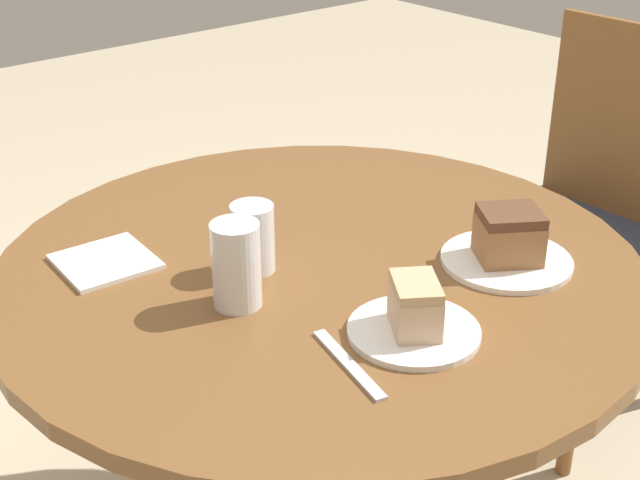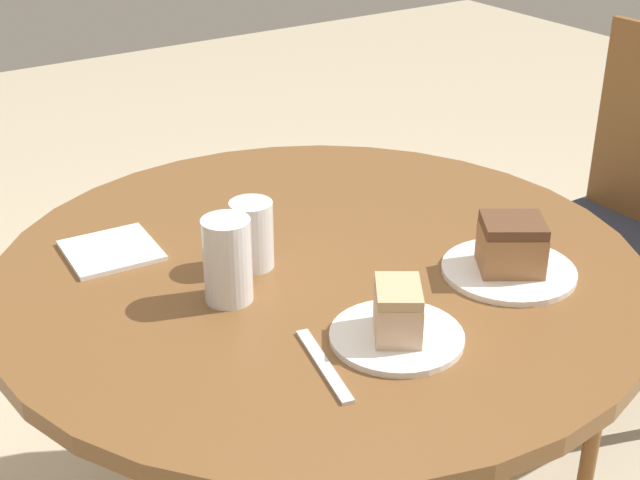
{
  "view_description": "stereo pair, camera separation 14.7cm",
  "coord_description": "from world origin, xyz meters",
  "px_view_note": "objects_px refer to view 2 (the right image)",
  "views": [
    {
      "loc": [
        1.0,
        -0.84,
        1.43
      ],
      "look_at": [
        0.0,
        0.0,
        0.76
      ],
      "focal_mm": 50.0,
      "sensor_mm": 36.0,
      "label": 1
    },
    {
      "loc": [
        1.09,
        -0.72,
        1.43
      ],
      "look_at": [
        0.0,
        0.0,
        0.76
      ],
      "focal_mm": 50.0,
      "sensor_mm": 36.0,
      "label": 2
    }
  ],
  "objects_px": {
    "chair": "(624,230)",
    "glass_water": "(252,237)",
    "plate_near": "(397,336)",
    "glass_lemonade": "(228,265)",
    "cake_slice_far": "(511,244)",
    "plate_far": "(509,271)",
    "cake_slice_near": "(398,311)"
  },
  "relations": [
    {
      "from": "plate_near",
      "to": "plate_far",
      "type": "distance_m",
      "value": 0.28
    },
    {
      "from": "chair",
      "to": "cake_slice_far",
      "type": "relative_size",
      "value": 7.15
    },
    {
      "from": "plate_near",
      "to": "glass_water",
      "type": "bearing_deg",
      "value": -168.63
    },
    {
      "from": "plate_near",
      "to": "chair",
      "type": "bearing_deg",
      "value": 109.75
    },
    {
      "from": "plate_far",
      "to": "glass_lemonade",
      "type": "bearing_deg",
      "value": -113.21
    },
    {
      "from": "cake_slice_far",
      "to": "plate_far",
      "type": "bearing_deg",
      "value": 90.0
    },
    {
      "from": "cake_slice_near",
      "to": "glass_water",
      "type": "height_order",
      "value": "glass_water"
    },
    {
      "from": "plate_near",
      "to": "cake_slice_far",
      "type": "relative_size",
      "value": 1.47
    },
    {
      "from": "cake_slice_far",
      "to": "glass_lemonade",
      "type": "relative_size",
      "value": 0.97
    },
    {
      "from": "plate_near",
      "to": "glass_lemonade",
      "type": "xyz_separation_m",
      "value": [
        -0.23,
        -0.15,
        0.05
      ]
    },
    {
      "from": "plate_near",
      "to": "glass_water",
      "type": "height_order",
      "value": "glass_water"
    },
    {
      "from": "plate_near",
      "to": "cake_slice_near",
      "type": "bearing_deg",
      "value": 0.0
    },
    {
      "from": "chair",
      "to": "glass_water",
      "type": "relative_size",
      "value": 8.2
    },
    {
      "from": "cake_slice_far",
      "to": "glass_water",
      "type": "xyz_separation_m",
      "value": [
        -0.25,
        -0.33,
        0.0
      ]
    },
    {
      "from": "cake_slice_far",
      "to": "glass_water",
      "type": "height_order",
      "value": "glass_water"
    },
    {
      "from": "chair",
      "to": "glass_water",
      "type": "bearing_deg",
      "value": -88.8
    },
    {
      "from": "glass_lemonade",
      "to": "plate_far",
      "type": "bearing_deg",
      "value": 66.79
    },
    {
      "from": "glass_lemonade",
      "to": "glass_water",
      "type": "height_order",
      "value": "glass_lemonade"
    },
    {
      "from": "chair",
      "to": "cake_slice_far",
      "type": "height_order",
      "value": "chair"
    },
    {
      "from": "cake_slice_far",
      "to": "glass_water",
      "type": "relative_size",
      "value": 1.15
    },
    {
      "from": "chair",
      "to": "glass_water",
      "type": "height_order",
      "value": "chair"
    },
    {
      "from": "chair",
      "to": "glass_lemonade",
      "type": "bearing_deg",
      "value": -85.18
    },
    {
      "from": "glass_lemonade",
      "to": "cake_slice_far",
      "type": "bearing_deg",
      "value": 66.79
    },
    {
      "from": "chair",
      "to": "plate_near",
      "type": "xyz_separation_m",
      "value": [
        0.35,
        -0.96,
        0.24
      ]
    },
    {
      "from": "chair",
      "to": "plate_near",
      "type": "distance_m",
      "value": 1.05
    },
    {
      "from": "chair",
      "to": "plate_far",
      "type": "relative_size",
      "value": 4.32
    },
    {
      "from": "chair",
      "to": "glass_water",
      "type": "distance_m",
      "value": 1.06
    },
    {
      "from": "cake_slice_near",
      "to": "glass_lemonade",
      "type": "xyz_separation_m",
      "value": [
        -0.23,
        -0.15,
        0.01
      ]
    },
    {
      "from": "chair",
      "to": "glass_water",
      "type": "xyz_separation_m",
      "value": [
        0.04,
        -1.02,
        0.28
      ]
    },
    {
      "from": "plate_near",
      "to": "plate_far",
      "type": "bearing_deg",
      "value": 101.18
    },
    {
      "from": "plate_far",
      "to": "cake_slice_near",
      "type": "xyz_separation_m",
      "value": [
        0.05,
        -0.27,
        0.04
      ]
    },
    {
      "from": "plate_far",
      "to": "cake_slice_near",
      "type": "relative_size",
      "value": 1.97
    }
  ]
}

